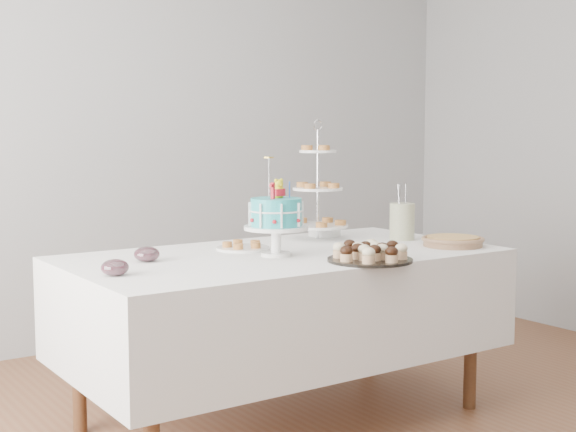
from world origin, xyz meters
TOP-DOWN VIEW (x-y plane):
  - walls at (0.00, 0.00)m, footprint 5.04×4.04m
  - table at (0.00, 0.30)m, footprint 1.92×1.02m
  - birthday_cake at (-0.08, 0.24)m, footprint 0.28×0.28m
  - cupcake_tray at (0.17, -0.10)m, footprint 0.36×0.36m
  - pie at (0.78, 0.02)m, footprint 0.29×0.29m
  - tiered_stand at (0.41, 0.59)m, footprint 0.31×0.31m
  - plate_stack at (0.51, 0.67)m, footprint 0.17×0.17m
  - pastry_plate at (-0.10, 0.49)m, footprint 0.25×0.25m
  - jam_bowl_a at (-0.84, 0.19)m, footprint 0.11×0.11m
  - jam_bowl_b at (-0.60, 0.42)m, footprint 0.11×0.11m
  - utensil_pitcher at (0.74, 0.33)m, footprint 0.13×0.12m

SIDE VIEW (x-z plane):
  - table at x=0.00m, z-range 0.16..0.93m
  - pastry_plate at x=-0.10m, z-range 0.77..0.80m
  - pie at x=0.78m, z-range 0.77..0.82m
  - jam_bowl_a at x=-0.84m, z-range 0.77..0.83m
  - jam_bowl_b at x=-0.60m, z-range 0.77..0.83m
  - plate_stack at x=0.51m, z-range 0.77..0.84m
  - cupcake_tray at x=0.17m, z-range 0.77..0.85m
  - utensil_pitcher at x=0.74m, z-range 0.73..1.01m
  - birthday_cake at x=-0.08m, z-range 0.67..1.10m
  - tiered_stand at x=0.41m, z-range 0.72..1.32m
  - walls at x=0.00m, z-range 0.00..2.70m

